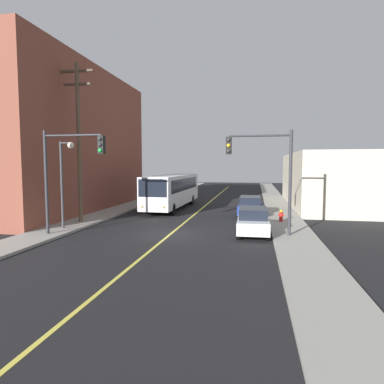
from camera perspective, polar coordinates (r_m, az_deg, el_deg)
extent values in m
plane|color=black|center=(20.38, -3.74, -7.22)|extent=(120.00, 120.00, 0.00)
cube|color=gray|center=(32.03, -11.89, -2.83)|extent=(2.50, 90.00, 0.15)
cube|color=gray|center=(29.68, 14.98, -3.47)|extent=(2.50, 90.00, 0.15)
cube|color=#D8CC4C|center=(34.92, 2.40, -2.23)|extent=(0.16, 60.00, 0.01)
cube|color=brown|center=(33.74, -22.80, 8.02)|extent=(10.00, 21.31, 12.76)
cube|color=black|center=(31.33, -14.93, -0.24)|extent=(0.06, 14.91, 1.30)
cube|color=black|center=(31.23, -15.05, 5.62)|extent=(0.06, 14.91, 1.30)
cube|color=black|center=(31.46, -15.18, 11.45)|extent=(0.06, 14.91, 1.30)
cube|color=beige|center=(37.00, 25.59, 1.84)|extent=(12.00, 18.17, 5.33)
cube|color=black|center=(36.00, 16.32, 0.34)|extent=(0.06, 12.72, 1.30)
cube|color=silver|center=(32.20, -3.31, 0.44)|extent=(2.82, 12.05, 2.75)
cube|color=black|center=(26.46, -6.73, 0.64)|extent=(2.35, 0.13, 1.40)
cube|color=black|center=(37.96, -0.94, 2.03)|extent=(2.30, 0.13, 1.10)
cube|color=black|center=(32.52, -5.45, 1.39)|extent=(0.29, 10.20, 1.10)
cube|color=black|center=(31.86, -1.14, 1.35)|extent=(0.29, 10.20, 1.10)
cube|color=orange|center=(26.43, -6.74, 1.94)|extent=(1.79, 0.10, 0.30)
sphere|color=#F9D872|center=(26.86, -8.54, -2.43)|extent=(0.24, 0.24, 0.24)
sphere|color=#F9D872|center=(26.29, -4.89, -2.55)|extent=(0.24, 0.24, 0.24)
cylinder|color=black|center=(28.69, -7.69, -2.78)|extent=(0.32, 1.01, 1.00)
cylinder|color=black|center=(28.01, -3.34, -2.92)|extent=(0.32, 1.01, 1.00)
cylinder|color=black|center=(35.98, -3.56, -1.24)|extent=(0.32, 1.01, 1.00)
cylinder|color=black|center=(35.45, -0.05, -1.32)|extent=(0.32, 1.01, 1.00)
cube|color=silver|center=(20.53, 10.32, -5.29)|extent=(1.87, 4.43, 0.70)
cube|color=black|center=(20.43, 10.34, -3.50)|extent=(1.66, 2.49, 0.60)
cylinder|color=black|center=(19.13, 7.92, -7.06)|extent=(0.23, 0.64, 0.64)
cylinder|color=black|center=(19.15, 12.75, -7.12)|extent=(0.23, 0.64, 0.64)
cylinder|color=black|center=(22.08, 8.18, -5.49)|extent=(0.23, 0.64, 0.64)
cylinder|color=black|center=(22.09, 12.35, -5.54)|extent=(0.23, 0.64, 0.64)
cube|color=navy|center=(27.73, 9.85, -2.71)|extent=(1.89, 4.44, 0.70)
cube|color=black|center=(27.65, 9.87, -1.37)|extent=(1.67, 2.50, 0.60)
cylinder|color=black|center=(26.33, 7.99, -3.84)|extent=(0.23, 0.64, 0.64)
cylinder|color=black|center=(26.28, 11.48, -3.91)|extent=(0.23, 0.64, 0.64)
cylinder|color=black|center=(29.30, 8.38, -2.98)|extent=(0.23, 0.64, 0.64)
cylinder|color=black|center=(29.25, 11.52, -3.04)|extent=(0.23, 0.64, 0.64)
cylinder|color=brown|center=(25.12, -18.67, 7.87)|extent=(0.28, 0.28, 11.11)
cube|color=#4C3D2D|center=(25.90, -18.98, 18.87)|extent=(2.40, 0.16, 0.16)
cube|color=#4C3D2D|center=(25.69, -18.92, 16.93)|extent=(2.00, 0.16, 0.16)
cylinder|color=#2D2D33|center=(21.23, -23.54, 1.46)|extent=(0.18, 0.18, 6.00)
cylinder|color=#2D2D33|center=(20.34, -19.66, 9.07)|extent=(3.50, 0.12, 0.12)
cube|color=black|center=(19.48, -15.13, 7.76)|extent=(0.32, 0.36, 1.00)
sphere|color=#2D2D2D|center=(19.33, -15.40, 8.73)|extent=(0.22, 0.22, 0.22)
sphere|color=#2D2D2D|center=(19.31, -15.38, 7.78)|extent=(0.22, 0.22, 0.22)
sphere|color=green|center=(19.30, -15.36, 6.83)|extent=(0.22, 0.22, 0.22)
cylinder|color=#2D2D33|center=(19.83, 16.36, 1.46)|extent=(0.18, 0.18, 6.00)
cylinder|color=#2D2D33|center=(19.77, 11.42, 9.38)|extent=(3.50, 0.12, 0.12)
cube|color=black|center=(19.79, 6.28, 7.84)|extent=(0.32, 0.36, 1.00)
sphere|color=#2D2D2D|center=(19.62, 6.24, 8.80)|extent=(0.22, 0.22, 0.22)
sphere|color=#F2A519|center=(19.60, 6.24, 7.87)|extent=(0.22, 0.22, 0.22)
sphere|color=#2D2D2D|center=(19.59, 6.23, 6.94)|extent=(0.22, 0.22, 0.22)
cylinder|color=#38383D|center=(22.76, -21.26, 1.09)|extent=(0.16, 0.16, 5.50)
cylinder|color=#38383D|center=(22.58, -20.70, 7.81)|extent=(0.70, 0.10, 0.10)
sphere|color=#EAE5C6|center=(22.40, -19.92, 7.47)|extent=(0.40, 0.40, 0.40)
cylinder|color=red|center=(24.80, 14.91, -4.06)|extent=(0.26, 0.26, 0.70)
sphere|color=gold|center=(24.75, 14.93, -3.21)|extent=(0.24, 0.24, 0.24)
cylinder|color=red|center=(24.77, 14.55, -3.83)|extent=(0.12, 0.10, 0.10)
cylinder|color=red|center=(24.80, 15.29, -3.83)|extent=(0.12, 0.10, 0.10)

